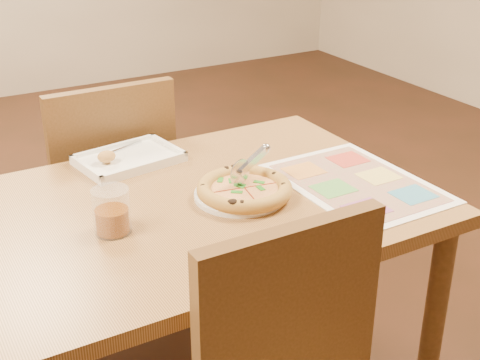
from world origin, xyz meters
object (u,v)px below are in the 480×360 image
glass_tumbler (112,214)px  menu (356,183)px  dining_table (182,233)px  pizza_cutter (249,164)px  pizza (244,189)px  appetizer_tray (127,160)px  plate (240,195)px  chair_far (108,175)px

glass_tumbler → menu: bearing=-6.3°
dining_table → pizza_cutter: 0.26m
dining_table → pizza: 0.20m
dining_table → appetizer_tray: 0.34m
plate → glass_tumbler: 0.36m
menu → pizza: bearing=166.2°
appetizer_tray → menu: (0.50, -0.45, -0.01)m
chair_far → plate: size_ratio=1.93×
dining_table → pizza_cutter: size_ratio=9.30×
appetizer_tray → glass_tumbler: size_ratio=2.80×
plate → menu: (0.32, -0.09, -0.00)m
dining_table → glass_tumbler: glass_tumbler is taller
pizza → glass_tumbler: 0.37m
chair_far → menu: chair_far is taller
pizza_cutter → chair_far: bearing=89.7°
pizza → menu: (0.31, -0.08, -0.02)m
pizza → pizza_cutter: bearing=43.9°
dining_table → pizza_cutter: (0.19, -0.02, 0.16)m
chair_far → pizza_cutter: (0.19, -0.62, 0.23)m
chair_far → plate: (0.15, -0.64, 0.16)m
dining_table → menu: 0.50m
menu → chair_far: bearing=123.3°
appetizer_tray → glass_tumbler: (-0.18, -0.37, 0.04)m
pizza → menu: 0.32m
plate → menu: plate is taller
chair_far → glass_tumbler: size_ratio=4.18×
menu → glass_tumbler: bearing=173.7°
pizza → glass_tumbler: size_ratio=2.26×
chair_far → pizza_cutter: bearing=107.5°
chair_far → appetizer_tray: 0.32m
dining_table → chair_far: 0.61m
plate → pizza_cutter: (0.04, 0.02, 0.07)m
pizza_cutter → dining_table: bearing=157.5°
plate → pizza_cutter: pizza_cutter is taller
chair_far → pizza_cutter: chair_far is taller
dining_table → glass_tumbler: bearing=-166.4°
dining_table → glass_tumbler: (-0.20, -0.05, 0.13)m
chair_far → appetizer_tray: (-0.02, -0.28, 0.16)m
pizza_cutter → menu: pizza_cutter is taller
chair_far → pizza: chair_far is taller
plate → glass_tumbler: size_ratio=2.17×
appetizer_tray → menu: size_ratio=0.65×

